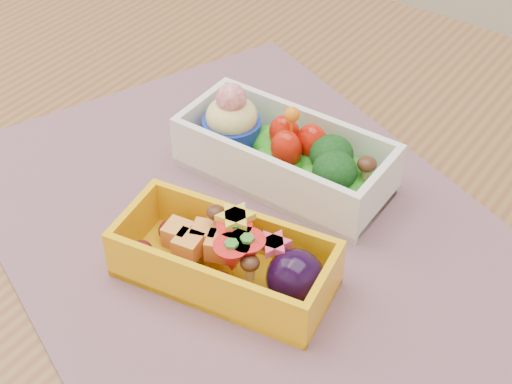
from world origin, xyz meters
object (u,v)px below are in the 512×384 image
Objects in this scene: bento_white at (284,154)px; placemat at (245,227)px; table at (262,278)px; bento_yellow at (229,259)px.

placemat is at bearing -83.33° from bento_white.
bento_white is at bearing 98.14° from placemat.
placemat is at bearing -76.70° from table.
bento_white reaches higher than placemat.
bento_yellow is at bearing -64.78° from placemat.
table is 2.49× the size of placemat.
table is at bearing 100.74° from bento_yellow.
placemat is 0.07m from bento_yellow.
table is 0.13m from bento_white.
bento_white is 1.08× the size of bento_yellow.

